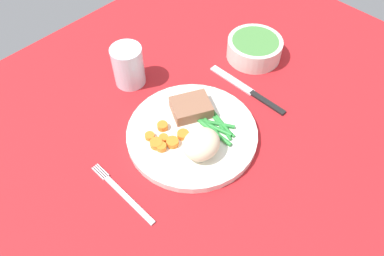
{
  "coord_description": "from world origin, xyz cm",
  "views": [
    {
      "loc": [
        -35.54,
        -35.78,
        63.04
      ],
      "look_at": [
        -2.63,
        -3.71,
        4.6
      ],
      "focal_mm": 35.37,
      "sensor_mm": 36.0,
      "label": 1
    }
  ],
  "objects_px": {
    "meat_portion": "(190,106)",
    "knife": "(248,91)",
    "dinner_plate": "(192,134)",
    "fork": "(123,194)",
    "water_glass": "(129,68)",
    "salad_bowl": "(254,48)"
  },
  "relations": [
    {
      "from": "meat_portion",
      "to": "salad_bowl",
      "type": "bearing_deg",
      "value": 5.09
    },
    {
      "from": "water_glass",
      "to": "knife",
      "type": "bearing_deg",
      "value": -52.67
    },
    {
      "from": "dinner_plate",
      "to": "knife",
      "type": "bearing_deg",
      "value": -0.92
    },
    {
      "from": "dinner_plate",
      "to": "water_glass",
      "type": "xyz_separation_m",
      "value": [
        0.02,
        0.21,
        0.03
      ]
    },
    {
      "from": "dinner_plate",
      "to": "salad_bowl",
      "type": "distance_m",
      "value": 0.28
    },
    {
      "from": "fork",
      "to": "dinner_plate",
      "type": "bearing_deg",
      "value": 0.12
    },
    {
      "from": "meat_portion",
      "to": "salad_bowl",
      "type": "relative_size",
      "value": 0.6
    },
    {
      "from": "meat_portion",
      "to": "water_glass",
      "type": "relative_size",
      "value": 0.84
    },
    {
      "from": "meat_portion",
      "to": "fork",
      "type": "xyz_separation_m",
      "value": [
        -0.22,
        -0.04,
        -0.03
      ]
    },
    {
      "from": "dinner_plate",
      "to": "fork",
      "type": "relative_size",
      "value": 1.58
    },
    {
      "from": "dinner_plate",
      "to": "knife",
      "type": "distance_m",
      "value": 0.18
    },
    {
      "from": "meat_portion",
      "to": "knife",
      "type": "bearing_deg",
      "value": -17.28
    },
    {
      "from": "meat_portion",
      "to": "fork",
      "type": "relative_size",
      "value": 0.47
    },
    {
      "from": "dinner_plate",
      "to": "meat_portion",
      "type": "xyz_separation_m",
      "value": [
        0.04,
        0.04,
        0.02
      ]
    },
    {
      "from": "dinner_plate",
      "to": "meat_portion",
      "type": "height_order",
      "value": "meat_portion"
    },
    {
      "from": "dinner_plate",
      "to": "meat_portion",
      "type": "bearing_deg",
      "value": 49.4
    },
    {
      "from": "fork",
      "to": "salad_bowl",
      "type": "bearing_deg",
      "value": 7.42
    },
    {
      "from": "knife",
      "to": "water_glass",
      "type": "bearing_deg",
      "value": 123.11
    },
    {
      "from": "meat_portion",
      "to": "knife",
      "type": "height_order",
      "value": "meat_portion"
    },
    {
      "from": "dinner_plate",
      "to": "water_glass",
      "type": "height_order",
      "value": "water_glass"
    },
    {
      "from": "knife",
      "to": "fork",
      "type": "bearing_deg",
      "value": 175.74
    },
    {
      "from": "fork",
      "to": "meat_portion",
      "type": "bearing_deg",
      "value": 10.72
    }
  ]
}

